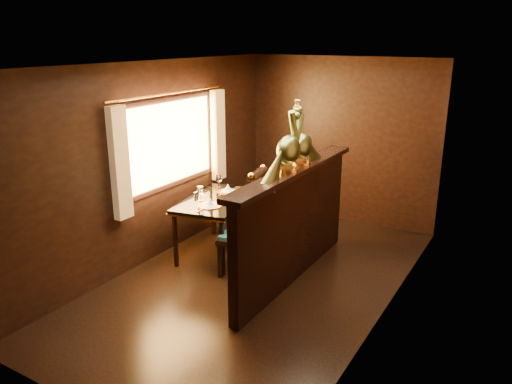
% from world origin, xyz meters
% --- Properties ---
extents(ground, '(5.00, 5.00, 0.00)m').
position_xyz_m(ground, '(0.00, 0.00, 0.00)').
color(ground, black).
rests_on(ground, ground).
extents(room_shell, '(3.04, 5.04, 2.52)m').
position_xyz_m(room_shell, '(-0.09, 0.02, 1.58)').
color(room_shell, black).
rests_on(room_shell, ground).
extents(partition, '(0.26, 2.70, 1.36)m').
position_xyz_m(partition, '(0.32, 0.30, 0.71)').
color(partition, black).
rests_on(partition, ground).
extents(dining_table, '(1.00, 1.40, 0.95)m').
position_xyz_m(dining_table, '(-0.88, 0.45, 0.68)').
color(dining_table, black).
rests_on(dining_table, ground).
extents(chair_left, '(0.56, 0.58, 1.34)m').
position_xyz_m(chair_left, '(-0.15, 0.12, 0.70)').
color(chair_left, black).
rests_on(chair_left, ground).
extents(chair_right, '(0.55, 0.57, 1.20)m').
position_xyz_m(chair_right, '(-0.34, 0.87, 0.62)').
color(chair_right, black).
rests_on(chair_right, ground).
extents(peacock_left, '(0.24, 0.64, 0.77)m').
position_xyz_m(peacock_left, '(0.33, 0.13, 1.74)').
color(peacock_left, '#194D33').
rests_on(peacock_left, partition).
extents(peacock_right, '(0.22, 0.59, 0.70)m').
position_xyz_m(peacock_right, '(0.33, 0.47, 1.71)').
color(peacock_right, '#194D33').
rests_on(peacock_right, partition).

